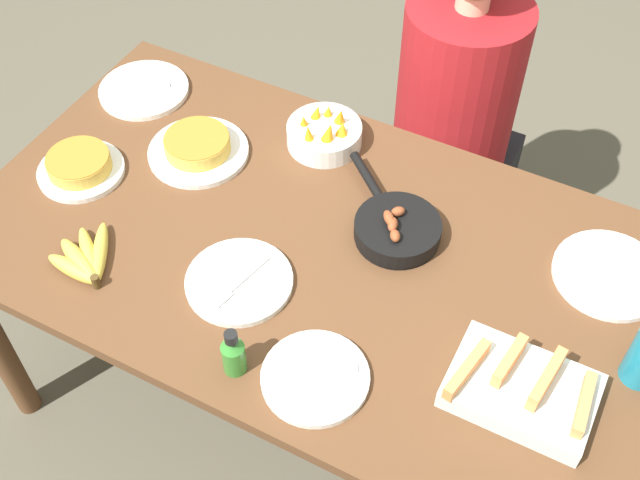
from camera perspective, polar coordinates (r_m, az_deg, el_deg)
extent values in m
plane|color=#565142|center=(2.59, 0.00, -11.59)|extent=(14.00, 14.00, 0.00)
cube|color=brown|center=(1.95, 0.00, -0.90)|extent=(1.75, 0.97, 0.03)
cylinder|color=brown|center=(2.80, -10.86, 6.02)|extent=(0.07, 0.07, 0.74)
ellipsoid|color=gold|center=(1.98, -15.39, -0.90)|extent=(0.13, 0.18, 0.03)
ellipsoid|color=gold|center=(1.98, -16.10, -1.07)|extent=(0.16, 0.15, 0.03)
ellipsoid|color=gold|center=(1.97, -16.72, -1.45)|extent=(0.17, 0.10, 0.04)
ellipsoid|color=gold|center=(1.96, -17.13, -2.00)|extent=(0.16, 0.05, 0.04)
cylinder|color=#4C3819|center=(1.93, -15.65, -2.87)|extent=(0.02, 0.02, 0.04)
cube|color=silver|center=(1.74, 14.10, -10.35)|extent=(0.30, 0.20, 0.05)
cube|color=#ED8E4C|center=(1.70, 10.40, -9.03)|extent=(0.05, 0.16, 0.04)
cube|color=#ED8E4C|center=(1.72, 13.29, -8.38)|extent=(0.04, 0.13, 0.05)
cube|color=#ED8E4C|center=(1.71, 15.78, -9.52)|extent=(0.04, 0.15, 0.05)
cube|color=#ED8E4C|center=(1.71, 18.24, -11.06)|extent=(0.03, 0.14, 0.04)
cylinder|color=black|center=(1.97, 5.48, 0.29)|extent=(0.21, 0.21, 0.01)
cylinder|color=black|center=(1.95, 5.54, 0.79)|extent=(0.21, 0.21, 0.04)
cylinder|color=black|center=(2.06, 3.35, 4.57)|extent=(0.14, 0.13, 0.02)
ellipsoid|color=brown|center=(1.94, 5.57, 2.03)|extent=(0.04, 0.04, 0.03)
ellipsoid|color=brown|center=(1.89, 5.36, 0.30)|extent=(0.04, 0.04, 0.03)
ellipsoid|color=brown|center=(1.91, 5.19, 1.11)|extent=(0.04, 0.05, 0.03)
ellipsoid|color=brown|center=(1.92, 4.93, 1.56)|extent=(0.06, 0.06, 0.03)
cylinder|color=white|center=(2.18, -8.64, 6.22)|extent=(0.27, 0.27, 0.02)
cylinder|color=gold|center=(2.16, -8.73, 6.76)|extent=(0.18, 0.18, 0.04)
cylinder|color=#AB7427|center=(2.15, -8.79, 7.19)|extent=(0.17, 0.17, 0.00)
cylinder|color=white|center=(2.20, -16.62, 4.74)|extent=(0.23, 0.23, 0.02)
cylinder|color=gold|center=(2.18, -16.78, 5.25)|extent=(0.17, 0.17, 0.04)
cylinder|color=#AB7427|center=(2.17, -16.90, 5.65)|extent=(0.16, 0.16, 0.00)
cylinder|color=white|center=(1.72, -0.34, -9.76)|extent=(0.23, 0.23, 0.02)
cylinder|color=silver|center=(1.73, -1.17, -8.93)|extent=(0.12, 0.06, 0.01)
cube|color=silver|center=(1.73, 1.87, -9.03)|extent=(0.06, 0.04, 0.00)
cylinder|color=white|center=(1.88, -5.77, -2.95)|extent=(0.25, 0.25, 0.02)
cylinder|color=silver|center=(1.87, -5.00, -2.45)|extent=(0.04, 0.13, 0.01)
cube|color=silver|center=(1.84, -6.96, -4.16)|extent=(0.03, 0.05, 0.00)
cylinder|color=white|center=(2.00, 19.88, -2.33)|extent=(0.27, 0.27, 0.02)
cylinder|color=silver|center=(1.98, 19.25, -2.22)|extent=(0.07, 0.12, 0.01)
cube|color=silver|center=(2.03, 20.96, -1.11)|extent=(0.04, 0.05, 0.00)
cylinder|color=white|center=(2.41, -12.41, 10.39)|extent=(0.26, 0.26, 0.02)
cylinder|color=silver|center=(2.41, -12.95, 10.70)|extent=(0.10, 0.06, 0.01)
cube|color=silver|center=(2.40, -11.11, 10.81)|extent=(0.05, 0.04, 0.00)
cylinder|color=white|center=(2.18, 0.31, 7.48)|extent=(0.20, 0.20, 0.06)
cone|color=orange|center=(2.13, 1.59, 7.89)|extent=(0.04, 0.05, 0.04)
cone|color=orange|center=(2.15, 1.46, 8.77)|extent=(0.06, 0.06, 0.07)
cone|color=orange|center=(2.18, 0.60, 9.12)|extent=(0.04, 0.04, 0.04)
cone|color=orange|center=(2.18, -0.22, 9.06)|extent=(0.05, 0.05, 0.05)
cone|color=orange|center=(2.15, -1.16, 8.46)|extent=(0.04, 0.04, 0.05)
cone|color=orange|center=(2.11, -0.83, 7.59)|extent=(0.04, 0.04, 0.05)
cone|color=orange|center=(2.11, 0.64, 7.66)|extent=(0.06, 0.06, 0.06)
cylinder|color=#337F2D|center=(1.72, -6.14, -8.31)|extent=(0.05, 0.05, 0.08)
cone|color=#337F2D|center=(1.68, -6.28, -7.37)|extent=(0.05, 0.05, 0.02)
cylinder|color=black|center=(1.66, -6.36, -6.90)|extent=(0.03, 0.03, 0.03)
cube|color=black|center=(2.79, 8.44, 2.50)|extent=(0.40, 0.40, 0.49)
cylinder|color=maroon|center=(2.44, 9.82, 10.71)|extent=(0.36, 0.36, 0.54)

